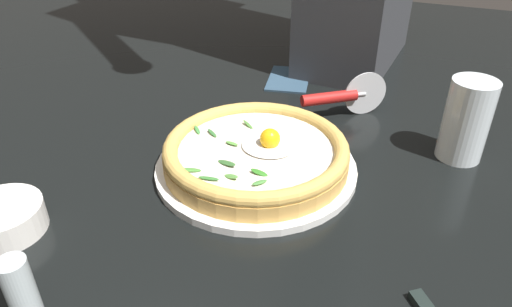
% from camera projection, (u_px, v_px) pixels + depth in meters
% --- Properties ---
extents(ground_plane, '(2.40, 2.40, 0.03)m').
position_uv_depth(ground_plane, '(227.00, 181.00, 0.76)').
color(ground_plane, black).
rests_on(ground_plane, ground).
extents(pizza_plate, '(0.32, 0.32, 0.01)m').
position_uv_depth(pizza_plate, '(256.00, 167.00, 0.76)').
color(pizza_plate, white).
rests_on(pizza_plate, ground).
extents(pizza, '(0.29, 0.29, 0.06)m').
position_uv_depth(pizza, '(256.00, 152.00, 0.74)').
color(pizza, '#D7A14F').
rests_on(pizza, pizza_plate).
extents(side_bowl, '(0.11, 0.11, 0.04)m').
position_uv_depth(side_bowl, '(3.00, 219.00, 0.63)').
color(side_bowl, white).
rests_on(side_bowl, ground).
extents(pizza_cutter, '(0.14, 0.11, 0.09)m').
position_uv_depth(pizza_cutter, '(340.00, 96.00, 0.89)').
color(pizza_cutter, silver).
rests_on(pizza_cutter, ground).
extents(drinking_glass, '(0.07, 0.07, 0.14)m').
position_uv_depth(drinking_glass, '(465.00, 126.00, 0.76)').
color(drinking_glass, silver).
rests_on(drinking_glass, ground).
extents(folded_napkin, '(0.12, 0.15, 0.01)m').
position_uv_depth(folded_napkin, '(289.00, 78.00, 1.07)').
color(folded_napkin, '#2C4459').
rests_on(folded_napkin, ground).
extents(pepper_shaker, '(0.03, 0.03, 0.08)m').
position_uv_depth(pepper_shaker, '(20.00, 289.00, 0.50)').
color(pepper_shaker, silver).
rests_on(pepper_shaker, ground).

